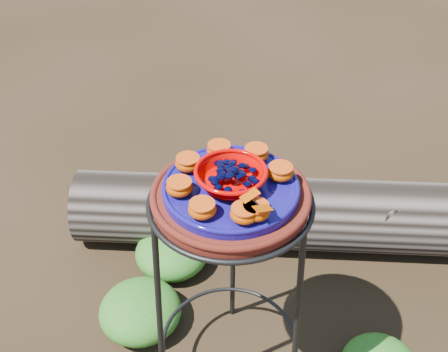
# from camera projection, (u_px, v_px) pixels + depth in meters

# --- Properties ---
(plant_stand) EXTENTS (0.44, 0.44, 0.70)m
(plant_stand) POSITION_uv_depth(u_px,v_px,m) (230.00, 297.00, 1.56)
(plant_stand) COLOR black
(plant_stand) RESTS_ON ground
(terracotta_saucer) EXTENTS (0.37, 0.37, 0.03)m
(terracotta_saucer) POSITION_uv_depth(u_px,v_px,m) (231.00, 197.00, 1.33)
(terracotta_saucer) COLOR #571A12
(terracotta_saucer) RESTS_ON plant_stand
(cobalt_plate) EXTENTS (0.32, 0.32, 0.02)m
(cobalt_plate) POSITION_uv_depth(u_px,v_px,m) (231.00, 189.00, 1.31)
(cobalt_plate) COLOR #0C065B
(cobalt_plate) RESTS_ON terracotta_saucer
(red_bowl) EXTENTS (0.16, 0.16, 0.04)m
(red_bowl) POSITION_uv_depth(u_px,v_px,m) (231.00, 178.00, 1.29)
(red_bowl) COLOR #D60200
(red_bowl) RESTS_ON cobalt_plate
(glass_gems) EXTENTS (0.12, 0.12, 0.02)m
(glass_gems) POSITION_uv_depth(u_px,v_px,m) (231.00, 167.00, 1.27)
(glass_gems) COLOR black
(glass_gems) RESTS_ON red_bowl
(orange_half_0) EXTENTS (0.06, 0.06, 0.03)m
(orange_half_0) POSITION_uv_depth(u_px,v_px,m) (256.00, 211.00, 1.21)
(orange_half_0) COLOR #A83300
(orange_half_0) RESTS_ON cobalt_plate
(orange_half_1) EXTENTS (0.06, 0.06, 0.03)m
(orange_half_1) POSITION_uv_depth(u_px,v_px,m) (280.00, 172.00, 1.32)
(orange_half_1) COLOR #A83300
(orange_half_1) RESTS_ON cobalt_plate
(orange_half_2) EXTENTS (0.06, 0.06, 0.03)m
(orange_half_2) POSITION_uv_depth(u_px,v_px,m) (256.00, 154.00, 1.38)
(orange_half_2) COLOR #A83300
(orange_half_2) RESTS_ON cobalt_plate
(orange_half_3) EXTENTS (0.06, 0.06, 0.03)m
(orange_half_3) POSITION_uv_depth(u_px,v_px,m) (219.00, 150.00, 1.39)
(orange_half_3) COLOR #A83300
(orange_half_3) RESTS_ON cobalt_plate
(orange_half_4) EXTENTS (0.06, 0.06, 0.03)m
(orange_half_4) POSITION_uv_depth(u_px,v_px,m) (188.00, 163.00, 1.34)
(orange_half_4) COLOR #A83300
(orange_half_4) RESTS_ON cobalt_plate
(orange_half_5) EXTENTS (0.06, 0.06, 0.03)m
(orange_half_5) POSITION_uv_depth(u_px,v_px,m) (179.00, 187.00, 1.27)
(orange_half_5) COLOR #A83300
(orange_half_5) RESTS_ON cobalt_plate
(orange_half_6) EXTENTS (0.06, 0.06, 0.03)m
(orange_half_6) POSITION_uv_depth(u_px,v_px,m) (202.00, 209.00, 1.22)
(orange_half_6) COLOR #A83300
(orange_half_6) RESTS_ON cobalt_plate
(orange_half_7) EXTENTS (0.06, 0.06, 0.03)m
(orange_half_7) POSITION_uv_depth(u_px,v_px,m) (244.00, 214.00, 1.20)
(orange_half_7) COLOR #A83300
(orange_half_7) RESTS_ON cobalt_plate
(butterfly) EXTENTS (0.10, 0.10, 0.02)m
(butterfly) POSITION_uv_depth(u_px,v_px,m) (256.00, 202.00, 1.20)
(butterfly) COLOR #BB4200
(butterfly) RESTS_ON orange_half_0
(driftwood_log) EXTENTS (1.48, 0.39, 0.28)m
(driftwood_log) POSITION_uv_depth(u_px,v_px,m) (269.00, 213.00, 2.14)
(driftwood_log) COLOR black
(driftwood_log) RESTS_ON ground
(foliage_left) EXTENTS (0.28, 0.28, 0.14)m
(foliage_left) POSITION_uv_depth(u_px,v_px,m) (140.00, 310.00, 1.87)
(foliage_left) COLOR #2B591D
(foliage_left) RESTS_ON ground
(foliage_back) EXTENTS (0.27, 0.27, 0.14)m
(foliage_back) POSITION_uv_depth(u_px,v_px,m) (172.00, 251.00, 2.08)
(foliage_back) COLOR #2B591D
(foliage_back) RESTS_ON ground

